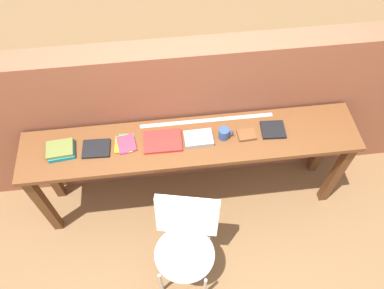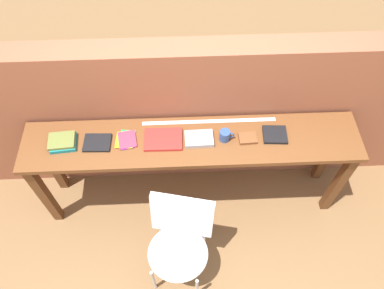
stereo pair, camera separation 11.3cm
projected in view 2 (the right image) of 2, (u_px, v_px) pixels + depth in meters
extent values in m
plane|color=brown|center=(193.00, 226.00, 3.29)|extent=(40.00, 40.00, 0.00)
cube|color=#935138|center=(190.00, 117.00, 3.05)|extent=(6.00, 0.20, 1.47)
cube|color=brown|center=(192.00, 142.00, 2.75)|extent=(2.50, 0.44, 0.04)
cube|color=#5B341A|center=(45.00, 195.00, 3.00)|extent=(0.07, 0.07, 0.84)
cube|color=#5B341A|center=(338.00, 184.00, 3.06)|extent=(0.07, 0.07, 0.84)
cube|color=#5B341A|center=(51.00, 161.00, 3.18)|extent=(0.07, 0.07, 0.84)
cube|color=#5B341A|center=(328.00, 151.00, 3.24)|extent=(0.07, 0.07, 0.84)
ellipsoid|color=white|center=(178.00, 253.00, 2.70)|extent=(0.52, 0.50, 0.08)
cube|color=white|center=(182.00, 215.00, 2.61)|extent=(0.45, 0.20, 0.40)
cylinder|color=#B2B2B7|center=(154.00, 280.00, 2.83)|extent=(0.02, 0.02, 0.41)
cylinder|color=#B2B2B7|center=(196.00, 288.00, 2.80)|extent=(0.02, 0.02, 0.41)
cylinder|color=#B2B2B7|center=(163.00, 240.00, 3.01)|extent=(0.02, 0.02, 0.41)
cylinder|color=#B2B2B7|center=(203.00, 247.00, 2.97)|extent=(0.02, 0.02, 0.41)
cube|color=#19757A|center=(64.00, 143.00, 2.71)|extent=(0.20, 0.18, 0.03)
cube|color=olive|center=(61.00, 141.00, 2.69)|extent=(0.20, 0.16, 0.02)
cube|color=black|center=(97.00, 143.00, 2.71)|extent=(0.20, 0.16, 0.02)
cube|color=orange|center=(128.00, 139.00, 2.74)|extent=(0.12, 0.16, 0.00)
cube|color=green|center=(127.00, 139.00, 2.74)|extent=(0.13, 0.17, 0.00)
cube|color=purple|center=(126.00, 140.00, 2.73)|extent=(0.13, 0.17, 0.00)
cube|color=yellow|center=(125.00, 140.00, 2.73)|extent=(0.14, 0.15, 0.00)
cube|color=#E5334C|center=(127.00, 139.00, 2.73)|extent=(0.15, 0.17, 0.00)
cube|color=red|center=(163.00, 139.00, 2.73)|extent=(0.28, 0.20, 0.02)
cube|color=#9E9EA3|center=(199.00, 139.00, 2.73)|extent=(0.21, 0.15, 0.03)
cylinder|color=#2D4C8C|center=(225.00, 135.00, 2.71)|extent=(0.08, 0.08, 0.09)
torus|color=#2D4C8C|center=(231.00, 135.00, 2.71)|extent=(0.06, 0.01, 0.06)
cube|color=brown|center=(248.00, 138.00, 2.73)|extent=(0.13, 0.11, 0.02)
cube|color=black|center=(275.00, 135.00, 2.75)|extent=(0.18, 0.17, 0.02)
cube|color=silver|center=(209.00, 121.00, 2.84)|extent=(1.01, 0.03, 0.00)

